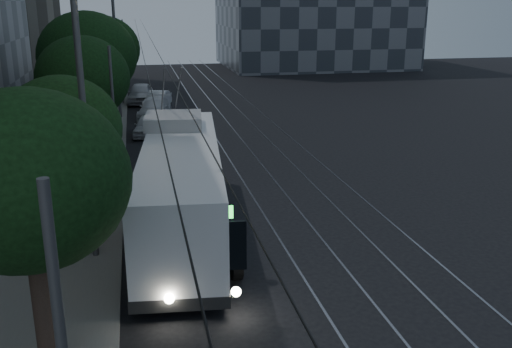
{
  "coord_description": "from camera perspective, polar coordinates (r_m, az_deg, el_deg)",
  "views": [
    {
      "loc": [
        -4.24,
        -16.28,
        7.84
      ],
      "look_at": [
        -0.45,
        1.72,
        2.28
      ],
      "focal_mm": 40.0,
      "sensor_mm": 36.0,
      "label": 1
    }
  ],
  "objects": [
    {
      "name": "streetlamp_near",
      "position": [
        17.43,
        -15.79,
        9.04
      ],
      "size": [
        2.28,
        0.44,
        9.34
      ],
      "color": "#575759",
      "rests_on": "ground"
    },
    {
      "name": "car_white_d",
      "position": [
        47.26,
        -11.47,
        7.92
      ],
      "size": [
        2.32,
        4.8,
        1.58
      ],
      "primitive_type": "imported",
      "rotation": [
        0.0,
        0.0,
        -0.1
      ],
      "color": "silver",
      "rests_on": "ground"
    },
    {
      "name": "tree_2",
      "position": [
        30.59,
        -16.93,
        9.15
      ],
      "size": [
        4.72,
        4.72,
        6.27
      ],
      "color": "black",
      "rests_on": "ground"
    },
    {
      "name": "tree_0",
      "position": [
        12.41,
        -21.85,
        -0.67
      ],
      "size": [
        4.17,
        4.17,
        6.27
      ],
      "color": "black",
      "rests_on": "ground"
    },
    {
      "name": "pickup_silver",
      "position": [
        26.24,
        -8.09,
        1.05
      ],
      "size": [
        3.08,
        5.83,
        1.56
      ],
      "primitive_type": "imported",
      "rotation": [
        0.0,
        0.0,
        -0.09
      ],
      "color": "#96999D",
      "rests_on": "ground"
    },
    {
      "name": "overhead_wires",
      "position": [
        36.55,
        -13.14,
        9.53
      ],
      "size": [
        2.23,
        90.0,
        6.0
      ],
      "color": "black",
      "rests_on": "ground"
    },
    {
      "name": "trolleybus",
      "position": [
        20.05,
        -7.48,
        -1.15
      ],
      "size": [
        3.75,
        12.42,
        5.63
      ],
      "rotation": [
        0.0,
        0.0,
        -0.1
      ],
      "color": "silver",
      "rests_on": "ground"
    },
    {
      "name": "car_white_a",
      "position": [
        35.51,
        -10.78,
        4.78
      ],
      "size": [
        2.04,
        3.79,
        1.22
      ],
      "primitive_type": "imported",
      "rotation": [
        0.0,
        0.0,
        -0.17
      ],
      "color": "silver",
      "rests_on": "ground"
    },
    {
      "name": "car_white_b",
      "position": [
        40.81,
        -10.1,
        6.47
      ],
      "size": [
        2.79,
        5.01,
        1.37
      ],
      "primitive_type": "imported",
      "rotation": [
        0.0,
        0.0,
        -0.19
      ],
      "color": "silver",
      "rests_on": "ground"
    },
    {
      "name": "tree_3",
      "position": [
        35.08,
        -16.51,
        11.23
      ],
      "size": [
        5.68,
        5.68,
        7.4
      ],
      "color": "black",
      "rests_on": "ground"
    },
    {
      "name": "streetlamp_far",
      "position": [
        40.32,
        -13.35,
        13.88
      ],
      "size": [
        2.44,
        0.44,
        10.09
      ],
      "color": "#575759",
      "rests_on": "ground"
    },
    {
      "name": "sidewalk",
      "position": [
        37.24,
        -16.68,
        4.08
      ],
      "size": [
        5.0,
        90.0,
        0.15
      ],
      "primitive_type": "cube",
      "color": "slate",
      "rests_on": "ground"
    },
    {
      "name": "tree_1",
      "position": [
        19.53,
        -18.81,
        4.25
      ],
      "size": [
        3.84,
        3.84,
        5.64
      ],
      "color": "black",
      "rests_on": "ground"
    },
    {
      "name": "tree_5",
      "position": [
        50.81,
        -14.73,
        11.89
      ],
      "size": [
        4.36,
        4.36,
        5.92
      ],
      "color": "black",
      "rests_on": "ground"
    },
    {
      "name": "tram_rails",
      "position": [
        37.72,
        -1.34,
        4.84
      ],
      "size": [
        4.52,
        90.0,
        0.02
      ],
      "color": "gray",
      "rests_on": "ground"
    },
    {
      "name": "car_white_c",
      "position": [
        44.56,
        -9.84,
        7.3
      ],
      "size": [
        2.42,
        4.18,
        1.3
      ],
      "primitive_type": "imported",
      "rotation": [
        0.0,
        0.0,
        -0.28
      ],
      "color": "white",
      "rests_on": "ground"
    },
    {
      "name": "tree_4",
      "position": [
        45.25,
        -15.06,
        11.97
      ],
      "size": [
        5.49,
        5.49,
        6.93
      ],
      "color": "black",
      "rests_on": "ground"
    },
    {
      "name": "ground",
      "position": [
        18.56,
        2.48,
        -8.17
      ],
      "size": [
        120.0,
        120.0,
        0.0
      ],
      "primitive_type": "plane",
      "color": "black",
      "rests_on": "ground"
    }
  ]
}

